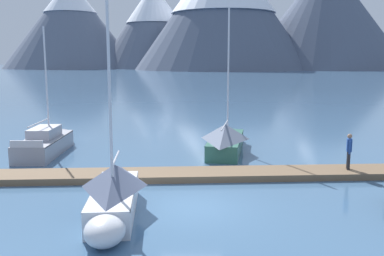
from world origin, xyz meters
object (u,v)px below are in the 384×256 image
object	(u,v)px
sailboat_nearest_berth	(48,142)
person_on_dock	(349,149)
sailboat_mid_dock_port	(226,138)
sailboat_second_berth	(113,193)

from	to	relation	value
sailboat_nearest_berth	person_on_dock	bearing A→B (deg)	-17.32
sailboat_nearest_berth	sailboat_mid_dock_port	xyz separation A→B (m)	(10.48, 0.29, 0.20)
sailboat_mid_dock_port	person_on_dock	distance (m)	7.49
sailboat_second_berth	sailboat_mid_dock_port	world-z (taller)	sailboat_second_berth
sailboat_second_berth	person_on_dock	distance (m)	11.37
sailboat_mid_dock_port	person_on_dock	bearing A→B (deg)	-44.35
person_on_dock	sailboat_nearest_berth	bearing A→B (deg)	162.68
sailboat_nearest_berth	person_on_dock	xyz separation A→B (m)	(15.82, -4.94, 0.64)
sailboat_mid_dock_port	sailboat_nearest_berth	bearing A→B (deg)	-178.42
sailboat_second_berth	person_on_dock	bearing A→B (deg)	27.86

